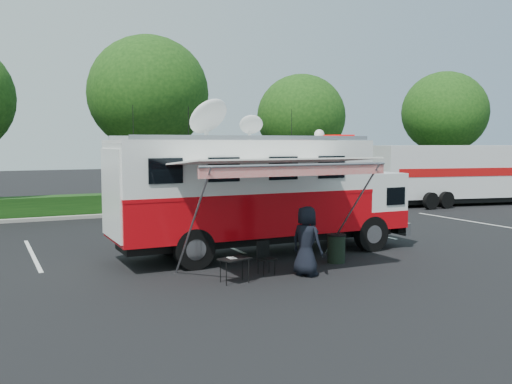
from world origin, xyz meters
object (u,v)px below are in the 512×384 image
(semi_trailer, at_px, (468,173))
(command_truck, at_px, (261,192))
(folding_table, at_px, (234,260))
(trash_bin, at_px, (336,248))

(semi_trailer, bearing_deg, command_truck, -155.36)
(folding_table, height_order, trash_bin, trash_bin)
(folding_table, bearing_deg, command_truck, 53.49)
(command_truck, relative_size, folding_table, 10.96)
(trash_bin, bearing_deg, folding_table, -166.12)
(command_truck, xyz_separation_m, folding_table, (-2.21, -2.98, -1.37))
(folding_table, height_order, semi_trailer, semi_trailer)
(command_truck, height_order, semi_trailer, command_truck)
(folding_table, distance_m, trash_bin, 3.73)
(folding_table, bearing_deg, semi_trailer, 29.37)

